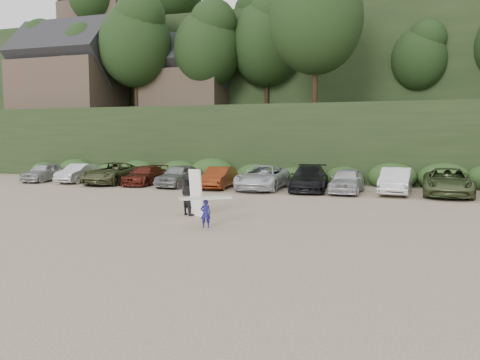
% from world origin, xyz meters
% --- Properties ---
extents(ground, '(120.00, 120.00, 0.00)m').
position_xyz_m(ground, '(0.00, 0.00, 0.00)').
color(ground, tan).
rests_on(ground, ground).
extents(hillside_backdrop, '(90.00, 41.50, 28.00)m').
position_xyz_m(hillside_backdrop, '(-0.26, 35.93, 11.22)').
color(hillside_backdrop, black).
rests_on(hillside_backdrop, ground).
extents(parked_cars, '(39.98, 6.22, 1.64)m').
position_xyz_m(parked_cars, '(1.60, 10.13, 0.78)').
color(parked_cars, '#ADAEB2').
rests_on(parked_cars, ground).
extents(child_surfer, '(2.00, 1.56, 1.21)m').
position_xyz_m(child_surfer, '(0.89, -3.08, 0.82)').
color(child_surfer, navy).
rests_on(child_surfer, ground).
extents(adult_surfer, '(1.34, 1.03, 2.11)m').
position_xyz_m(adult_surfer, '(-0.87, -0.64, 0.91)').
color(adult_surfer, black).
rests_on(adult_surfer, ground).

